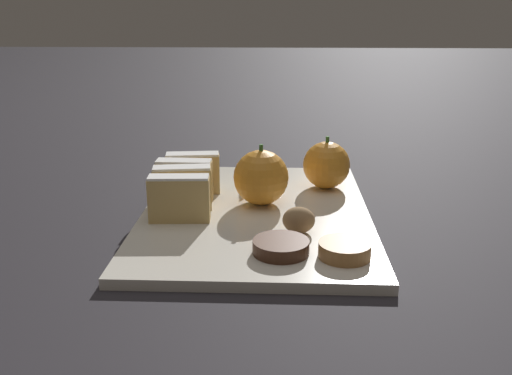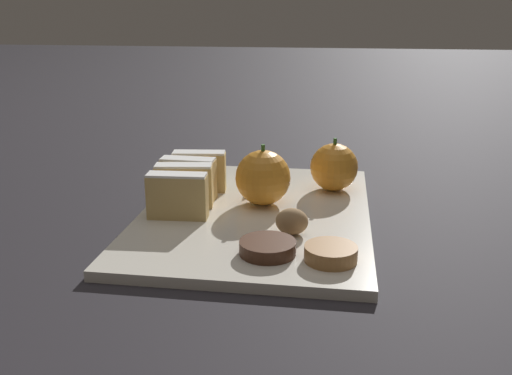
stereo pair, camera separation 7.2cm
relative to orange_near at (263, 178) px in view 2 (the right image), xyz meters
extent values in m
plane|color=#28262B|center=(-0.01, -0.02, -0.05)|extent=(6.00, 6.00, 0.00)
cube|color=silver|center=(-0.01, -0.02, -0.04)|extent=(0.28, 0.40, 0.01)
cube|color=tan|center=(-0.10, -0.07, -0.01)|extent=(0.07, 0.03, 0.05)
cube|color=white|center=(-0.10, -0.07, 0.02)|extent=(0.07, 0.03, 0.00)
cube|color=tan|center=(-0.10, -0.03, -0.01)|extent=(0.08, 0.03, 0.05)
cube|color=white|center=(-0.10, -0.03, 0.02)|extent=(0.07, 0.03, 0.00)
cube|color=tan|center=(-0.10, 0.01, -0.01)|extent=(0.07, 0.02, 0.05)
cube|color=white|center=(-0.10, 0.01, 0.02)|extent=(0.07, 0.02, 0.00)
cube|color=tan|center=(-0.10, 0.04, -0.01)|extent=(0.08, 0.03, 0.05)
cube|color=white|center=(-0.10, 0.04, 0.02)|extent=(0.07, 0.03, 0.00)
sphere|color=orange|center=(0.00, 0.00, 0.00)|extent=(0.07, 0.07, 0.07)
cylinder|color=#38702D|center=(0.00, 0.00, 0.04)|extent=(0.01, 0.00, 0.01)
sphere|color=orange|center=(0.09, 0.07, 0.00)|extent=(0.07, 0.07, 0.07)
cylinder|color=#38702D|center=(0.09, 0.07, 0.03)|extent=(0.01, 0.01, 0.01)
ellipsoid|color=#9E7A51|center=(0.05, -0.10, -0.02)|extent=(0.04, 0.03, 0.03)
cylinder|color=#472819|center=(0.03, -0.16, -0.03)|extent=(0.06, 0.06, 0.01)
cylinder|color=#A3703D|center=(0.09, -0.16, -0.03)|extent=(0.05, 0.05, 0.02)
cone|color=#23662D|center=(-0.01, 0.08, -0.01)|extent=(0.04, 0.04, 0.05)
camera|label=1|loc=(0.02, -0.71, 0.21)|focal=40.00mm
camera|label=2|loc=(0.09, -0.70, 0.21)|focal=40.00mm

